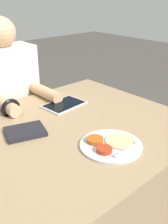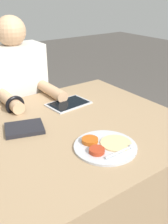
{
  "view_description": "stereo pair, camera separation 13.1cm",
  "coord_description": "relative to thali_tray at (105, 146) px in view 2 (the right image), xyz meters",
  "views": [
    {
      "loc": [
        -0.71,
        -0.89,
        1.37
      ],
      "look_at": [
        0.09,
        -0.01,
        0.81
      ],
      "focal_mm": 42.0,
      "sensor_mm": 36.0,
      "label": 1
    },
    {
      "loc": [
        -0.6,
        -0.97,
        1.37
      ],
      "look_at": [
        0.09,
        -0.01,
        0.81
      ],
      "focal_mm": 42.0,
      "sensor_mm": 36.0,
      "label": 2
    }
  ],
  "objects": [
    {
      "name": "dining_table",
      "position": [
        -0.02,
        0.25,
        -0.38
      ],
      "size": [
        1.17,
        0.99,
        0.75
      ],
      "color": "#9E7F5B",
      "rests_on": "ground_plane"
    },
    {
      "name": "person_diner",
      "position": [
        -0.03,
        0.88,
        -0.18
      ],
      "size": [
        0.38,
        0.48,
        1.23
      ],
      "color": "black",
      "rests_on": "ground_plane"
    },
    {
      "name": "thali_tray",
      "position": [
        0.0,
        0.0,
        0.0
      ],
      "size": [
        0.27,
        0.27,
        0.03
      ],
      "color": "#B7BABF",
      "rests_on": "dining_table"
    },
    {
      "name": "tablet_device",
      "position": [
        0.12,
        0.48,
        -0.0
      ],
      "size": [
        0.25,
        0.18,
        0.01
      ],
      "color": "#B7B7BC",
      "rests_on": "dining_table"
    },
    {
      "name": "red_notebook",
      "position": [
        -0.22,
        0.35,
        0.0
      ],
      "size": [
        0.21,
        0.19,
        0.02
      ],
      "color": "silver",
      "rests_on": "dining_table"
    }
  ]
}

